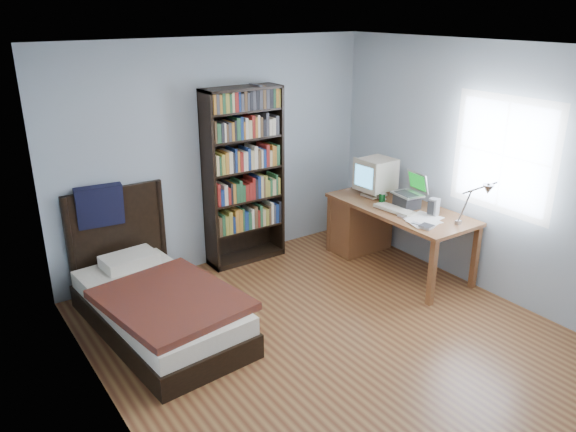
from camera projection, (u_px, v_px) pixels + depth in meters
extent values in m
plane|color=brown|center=(335.00, 341.00, 4.99)|extent=(4.20, 4.20, 0.00)
plane|color=white|center=(345.00, 48.00, 4.11)|extent=(4.20, 4.20, 0.00)
cube|color=#A5B6C2|center=(218.00, 155.00, 6.17)|extent=(3.80, 0.04, 2.50)
cube|color=#A5B6C2|center=(107.00, 267.00, 3.54)|extent=(0.04, 4.20, 2.50)
cube|color=#A5B6C2|center=(488.00, 172.00, 5.56)|extent=(0.04, 4.20, 2.50)
cube|color=white|center=(503.00, 155.00, 5.36)|extent=(0.01, 1.14, 1.14)
cube|color=white|center=(503.00, 155.00, 5.36)|extent=(0.01, 1.00, 1.00)
cube|color=brown|center=(400.00, 209.00, 6.13)|extent=(0.75, 1.69, 0.04)
cube|color=brown|center=(432.00, 273.00, 5.47)|extent=(0.06, 0.06, 0.69)
cube|color=brown|center=(475.00, 257.00, 5.82)|extent=(0.06, 0.06, 0.69)
cube|color=brown|center=(330.00, 224.00, 6.70)|extent=(0.06, 0.06, 0.69)
cube|color=brown|center=(371.00, 213.00, 7.05)|extent=(0.06, 0.06, 0.69)
cube|color=brown|center=(360.00, 223.00, 6.74)|extent=(0.69, 0.40, 0.68)
cube|color=beige|center=(374.00, 194.00, 6.48)|extent=(0.25, 0.21, 0.03)
cylinder|color=beige|center=(374.00, 191.00, 6.47)|extent=(0.09, 0.09, 0.06)
cube|color=beige|center=(377.00, 174.00, 6.41)|extent=(0.39, 0.37, 0.35)
cube|color=#BDB59D|center=(365.00, 176.00, 6.32)|extent=(0.05, 0.37, 0.37)
cube|color=#45B4F9|center=(364.00, 177.00, 6.31)|extent=(0.02, 0.28, 0.24)
cube|color=#2D2D30|center=(407.00, 201.00, 6.09)|extent=(0.23, 0.27, 0.14)
cube|color=silver|center=(407.00, 194.00, 6.06)|extent=(0.27, 0.33, 0.02)
cube|color=#2D2D30|center=(406.00, 194.00, 6.05)|extent=(0.18, 0.26, 0.00)
cube|color=silver|center=(418.00, 182.00, 6.10)|extent=(0.11, 0.31, 0.22)
cube|color=#0CBF26|center=(417.00, 182.00, 6.09)|extent=(0.08, 0.26, 0.17)
cube|color=#99999E|center=(458.00, 222.00, 5.65)|extent=(0.05, 0.04, 0.04)
cylinder|color=#99999E|center=(465.00, 206.00, 5.54)|extent=(0.02, 0.13, 0.35)
cylinder|color=#99999E|center=(480.00, 188.00, 5.27)|extent=(0.14, 0.29, 0.17)
cone|color=#99999E|center=(488.00, 189.00, 5.12)|extent=(0.11, 0.11, 0.09)
cube|color=#BDB59D|center=(395.00, 209.00, 6.00)|extent=(0.23, 0.48, 0.04)
cube|color=#969699|center=(434.00, 207.00, 5.86)|extent=(0.11, 0.11, 0.18)
cylinder|color=#083E16|center=(382.00, 199.00, 6.20)|extent=(0.07, 0.07, 0.12)
ellipsoid|color=silver|center=(382.00, 198.00, 6.34)|extent=(0.07, 0.12, 0.04)
cube|color=silver|center=(402.00, 217.00, 5.81)|extent=(0.06, 0.11, 0.02)
cube|color=#969699|center=(416.00, 224.00, 5.63)|extent=(0.06, 0.10, 0.02)
cube|color=#969699|center=(427.00, 227.00, 5.55)|extent=(0.15, 0.15, 0.03)
cube|color=black|center=(209.00, 184.00, 6.02)|extent=(0.03, 0.30, 1.99)
cube|color=black|center=(276.00, 171.00, 6.48)|extent=(0.03, 0.30, 1.99)
cube|color=black|center=(241.00, 88.00, 5.91)|extent=(0.90, 0.30, 0.03)
cube|color=black|center=(246.00, 256.00, 6.59)|extent=(0.90, 0.30, 0.06)
cube|color=black|center=(238.00, 174.00, 6.36)|extent=(0.90, 0.02, 1.99)
cube|color=olive|center=(245.00, 175.00, 6.23)|extent=(0.82, 0.22, 1.79)
cube|color=black|center=(160.00, 319.00, 5.12)|extent=(1.11, 1.98, 0.22)
cube|color=beige|center=(158.00, 301.00, 5.05)|extent=(1.06, 1.91, 0.16)
cube|color=#9B2F0E|center=(171.00, 300.00, 4.85)|extent=(1.19, 1.38, 0.07)
cube|color=beige|center=(130.00, 260.00, 5.55)|extent=(0.55, 0.38, 0.12)
cube|color=black|center=(118.00, 239.00, 5.74)|extent=(1.01, 0.05, 1.10)
cylinder|color=black|center=(71.00, 251.00, 5.48)|extent=(0.06, 0.06, 1.10)
cylinder|color=black|center=(162.00, 230.00, 5.98)|extent=(0.06, 0.06, 1.10)
cube|color=black|center=(100.00, 206.00, 5.50)|extent=(0.46, 0.20, 0.43)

